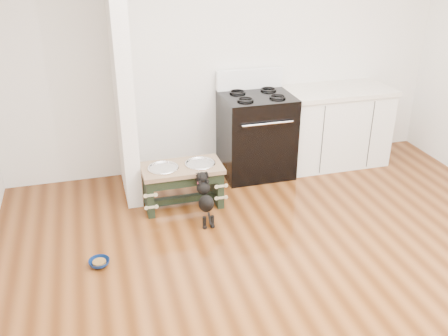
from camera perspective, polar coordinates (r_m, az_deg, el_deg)
The scene contains 8 objects.
ground at distance 4.04m, azimuth 10.32°, elevation -13.94°, with size 5.00×5.00×0.00m, color #48240D.
room_shell at distance 3.27m, azimuth 12.55°, elevation 8.60°, with size 5.00×5.00×5.00m.
partition_wall at distance 5.00m, azimuth -11.73°, elevation 11.33°, with size 0.15×0.80×2.70m, color silver.
oven_range at distance 5.61m, azimuth 3.68°, elevation 3.97°, with size 0.76×0.69×1.14m.
cabinet_run at distance 6.01m, azimuth 12.51°, elevation 4.66°, with size 1.24×0.64×0.91m.
dog_feeder at distance 4.98m, azimuth -4.77°, elevation -1.11°, with size 0.79×0.42×0.45m.
puppy at distance 4.71m, azimuth -2.18°, elevation -3.33°, with size 0.14×0.41×0.48m.
floor_bowl at distance 4.36m, azimuth -14.06°, elevation -10.46°, with size 0.22×0.22×0.05m.
Camera 1 is at (-1.50, -2.75, 2.54)m, focal length 40.00 mm.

